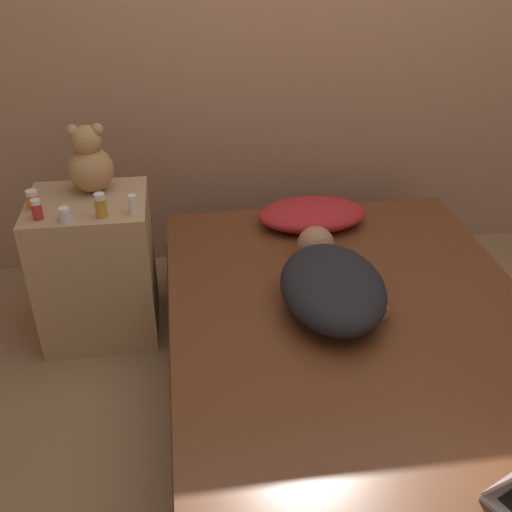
# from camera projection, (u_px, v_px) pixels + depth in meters

# --- Properties ---
(ground_plane) EXTENTS (12.00, 12.00, 0.00)m
(ground_plane) POSITION_uv_depth(u_px,v_px,m) (352.00, 403.00, 2.51)
(ground_plane) COLOR #937551
(wall_back) EXTENTS (8.00, 0.06, 2.60)m
(wall_back) POSITION_uv_depth(u_px,v_px,m) (301.00, 18.00, 2.95)
(wall_back) COLOR tan
(wall_back) RESTS_ON ground_plane
(bed) EXTENTS (1.49, 2.09, 0.42)m
(bed) POSITION_uv_depth(u_px,v_px,m) (357.00, 366.00, 2.40)
(bed) COLOR brown
(bed) RESTS_ON ground_plane
(nightstand) EXTENTS (0.52, 0.46, 0.69)m
(nightstand) POSITION_uv_depth(u_px,v_px,m) (97.00, 267.00, 2.78)
(nightstand) COLOR tan
(nightstand) RESTS_ON ground_plane
(pillow) EXTENTS (0.53, 0.34, 0.12)m
(pillow) POSITION_uv_depth(u_px,v_px,m) (312.00, 214.00, 2.94)
(pillow) COLOR red
(pillow) RESTS_ON bed
(person_lying) EXTENTS (0.43, 0.74, 0.20)m
(person_lying) POSITION_uv_depth(u_px,v_px,m) (332.00, 283.00, 2.36)
(person_lying) COLOR black
(person_lying) RESTS_ON bed
(teddy_bear) EXTENTS (0.20, 0.20, 0.31)m
(teddy_bear) POSITION_uv_depth(u_px,v_px,m) (90.00, 162.00, 2.62)
(teddy_bear) COLOR tan
(teddy_bear) RESTS_ON nightstand
(bottle_orange) EXTENTS (0.05, 0.05, 0.08)m
(bottle_orange) POSITION_uv_depth(u_px,v_px,m) (33.00, 200.00, 2.52)
(bottle_orange) COLOR orange
(bottle_orange) RESTS_ON nightstand
(bottle_clear) EXTENTS (0.05, 0.05, 0.06)m
(bottle_clear) POSITION_uv_depth(u_px,v_px,m) (65.00, 215.00, 2.42)
(bottle_clear) COLOR silver
(bottle_clear) RESTS_ON nightstand
(bottle_red) EXTENTS (0.04, 0.04, 0.09)m
(bottle_red) POSITION_uv_depth(u_px,v_px,m) (37.00, 210.00, 2.43)
(bottle_red) COLOR #B72D2D
(bottle_red) RESTS_ON nightstand
(bottle_amber) EXTENTS (0.05, 0.05, 0.10)m
(bottle_amber) POSITION_uv_depth(u_px,v_px,m) (101.00, 206.00, 2.45)
(bottle_amber) COLOR gold
(bottle_amber) RESTS_ON nightstand
(bottle_white) EXTENTS (0.04, 0.04, 0.08)m
(bottle_white) POSITION_uv_depth(u_px,v_px,m) (133.00, 205.00, 2.48)
(bottle_white) COLOR white
(bottle_white) RESTS_ON nightstand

